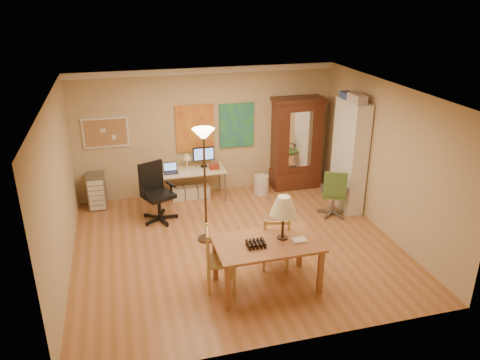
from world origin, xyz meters
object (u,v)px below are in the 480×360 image
object	(u,v)px
dining_table	(273,232)
office_chair_green	(333,203)
computer_desk	(192,181)
bookshelf	(349,156)
office_chair_black	(158,205)
armoire	(296,149)

from	to	relation	value
dining_table	office_chair_green	distance (m)	2.78
computer_desk	bookshelf	size ratio (longest dim) A/B	0.66
office_chair_green	bookshelf	world-z (taller)	bookshelf
computer_desk	bookshelf	xyz separation A→B (m)	(2.96, -1.21, 0.70)
office_chair_black	armoire	xyz separation A→B (m)	(3.15, 0.88, 0.58)
office_chair_green	dining_table	bearing A→B (deg)	-134.88
armoire	computer_desk	bearing A→B (deg)	-177.91
computer_desk	office_chair_black	bearing A→B (deg)	-134.92
office_chair_green	bookshelf	bearing A→B (deg)	34.48
office_chair_green	armoire	bearing A→B (deg)	96.92
dining_table	computer_desk	bearing A→B (deg)	100.70
dining_table	bookshelf	distance (m)	3.20
computer_desk	office_chair_black	world-z (taller)	office_chair_black
dining_table	bookshelf	xyz separation A→B (m)	(2.32, 2.20, 0.19)
office_chair_black	office_chair_green	bearing A→B (deg)	-11.80
computer_desk	office_chair_green	xyz separation A→B (m)	(2.55, -1.49, -0.14)
computer_desk	office_chair_black	xyz separation A→B (m)	(-0.79, -0.79, -0.10)
bookshelf	office_chair_green	bearing A→B (deg)	-145.52
computer_desk	dining_table	bearing A→B (deg)	-79.30
office_chair_green	office_chair_black	bearing A→B (deg)	168.20
office_chair_black	bookshelf	distance (m)	3.86
dining_table	armoire	xyz separation A→B (m)	(1.71, 3.49, -0.03)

